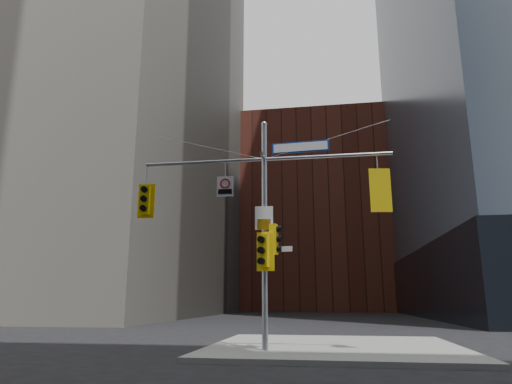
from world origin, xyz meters
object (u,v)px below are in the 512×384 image
(traffic_light_pole_side, at_px, (275,239))
(traffic_light_west_arm, at_px, (145,200))
(traffic_light_east_arm, at_px, (379,191))
(street_sign_blade, at_px, (300,147))
(signal_assembly, at_px, (264,207))
(regulatory_sign_arm, at_px, (225,186))
(traffic_light_pole_front, at_px, (263,251))

(traffic_light_pole_side, bearing_deg, traffic_light_west_arm, 97.80)
(traffic_light_east_arm, bearing_deg, street_sign_blade, -8.39)
(signal_assembly, distance_m, traffic_light_pole_side, 1.05)
(signal_assembly, height_order, street_sign_blade, signal_assembly)
(regulatory_sign_arm, bearing_deg, traffic_light_west_arm, 177.73)
(regulatory_sign_arm, bearing_deg, street_sign_blade, -1.02)
(signal_assembly, xyz_separation_m, traffic_light_west_arm, (-3.98, 0.01, 0.38))
(signal_assembly, relative_size, traffic_light_west_arm, 6.86)
(traffic_light_west_arm, relative_size, street_sign_blade, 0.64)
(signal_assembly, bearing_deg, traffic_light_pole_side, 0.30)
(traffic_light_west_arm, distance_m, traffic_light_pole_side, 4.52)
(traffic_light_east_arm, height_order, regulatory_sign_arm, regulatory_sign_arm)
(street_sign_blade, bearing_deg, regulatory_sign_arm, -175.93)
(traffic_light_west_arm, height_order, street_sign_blade, street_sign_blade)
(traffic_light_east_arm, distance_m, regulatory_sign_arm, 4.81)
(traffic_light_west_arm, xyz_separation_m, regulatory_sign_arm, (2.71, -0.03, 0.37))
(traffic_light_east_arm, height_order, traffic_light_pole_side, traffic_light_east_arm)
(traffic_light_west_arm, bearing_deg, traffic_light_pole_front, -11.77)
(traffic_light_east_arm, distance_m, traffic_light_pole_front, 3.95)
(signal_assembly, distance_m, traffic_light_west_arm, 4.00)
(traffic_light_east_arm, distance_m, street_sign_blade, 2.82)
(street_sign_blade, distance_m, regulatory_sign_arm, 2.71)
(traffic_light_pole_side, bearing_deg, traffic_light_pole_front, 138.24)
(street_sign_blade, bearing_deg, traffic_light_pole_front, -163.38)
(street_sign_blade, bearing_deg, traffic_light_east_arm, 3.45)
(signal_assembly, bearing_deg, regulatory_sign_arm, -179.09)
(street_sign_blade, height_order, regulatory_sign_arm, street_sign_blade)
(traffic_light_west_arm, bearing_deg, signal_assembly, -7.93)
(traffic_light_pole_side, relative_size, regulatory_sign_arm, 1.39)
(traffic_light_west_arm, distance_m, street_sign_blade, 5.37)
(traffic_light_pole_side, height_order, regulatory_sign_arm, regulatory_sign_arm)
(traffic_light_pole_front, bearing_deg, regulatory_sign_arm, -176.83)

